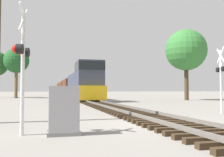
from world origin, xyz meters
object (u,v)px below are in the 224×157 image
freight_train (69,88)px  relay_cabinet (64,111)px  tree_far_right (186,50)px  crossing_signal_near (22,58)px  crossing_signal_far (221,73)px  tree_mid_background (16,61)px

freight_train → relay_cabinet: 50.59m
freight_train → tree_far_right: (13.57, -26.85, 4.86)m
crossing_signal_near → tree_far_right: size_ratio=0.42×
crossing_signal_near → relay_cabinet: size_ratio=2.67×
freight_train → crossing_signal_near: freight_train is taller
crossing_signal_far → tree_mid_background: (-15.06, 33.13, 3.90)m
crossing_signal_near → crossing_signal_far: size_ratio=1.03×
crossing_signal_near → crossing_signal_far: (10.78, 4.95, -0.03)m
tree_far_right → tree_mid_background: 27.61m
crossing_signal_far → relay_cabinet: (-9.51, -5.19, -1.62)m
freight_train → relay_cabinet: bearing=-94.8°
crossing_signal_far → tree_far_right: bearing=-12.7°
relay_cabinet → tree_mid_background: 39.12m
relay_cabinet → tree_far_right: size_ratio=0.16×
crossing_signal_near → tree_far_right: 30.41m
crossing_signal_far → tree_far_right: (8.26, 18.36, 4.39)m
crossing_signal_near → tree_far_right: bearing=151.5°
crossing_signal_near → crossing_signal_far: crossing_signal_near is taller
crossing_signal_near → crossing_signal_far: 11.86m
tree_far_right → tree_mid_background: size_ratio=1.14×
freight_train → tree_far_right: tree_far_right is taller
tree_far_right → relay_cabinet: bearing=-127.0°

